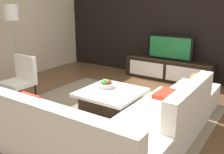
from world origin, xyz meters
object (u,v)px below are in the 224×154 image
object	(u,v)px
fruit_bowl	(106,84)
decorative_ball	(196,80)
television	(170,47)
sectional_couch	(109,128)
coffee_table	(111,101)
ottoman	(195,96)
accent_chair_near	(21,76)
floor_lamp	(12,18)
media_console	(168,70)

from	to	relation	value
fruit_bowl	decorative_ball	bearing A→B (deg)	34.57
television	sectional_couch	size ratio (longest dim) A/B	0.46
sectional_couch	coffee_table	distance (m)	1.15
ottoman	decorative_ball	bearing A→B (deg)	0.00
ottoman	decorative_ball	world-z (taller)	decorative_ball
television	sectional_couch	world-z (taller)	television
accent_chair_near	ottoman	size ratio (longest dim) A/B	1.24
coffee_table	decorative_ball	size ratio (longest dim) A/B	4.25
ottoman	fruit_bowl	world-z (taller)	fruit_bowl
sectional_couch	floor_lamp	xyz separation A→B (m)	(-3.06, 0.92, 1.20)
media_console	floor_lamp	xyz separation A→B (m)	(-2.54, -2.34, 1.24)
accent_chair_near	fruit_bowl	distance (m)	1.62
coffee_table	ottoman	xyz separation A→B (m)	(1.13, 1.00, -0.00)
fruit_bowl	accent_chair_near	bearing A→B (deg)	-156.93
television	decorative_ball	size ratio (longest dim) A/B	4.67
sectional_couch	ottoman	size ratio (longest dim) A/B	3.41
decorative_ball	sectional_couch	bearing A→B (deg)	-104.61
sectional_couch	fruit_bowl	size ratio (longest dim) A/B	8.53
coffee_table	accent_chair_near	size ratio (longest dim) A/B	1.15
floor_lamp	decorative_ball	xyz separation A→B (m)	(3.57, 1.04, -0.97)
television	accent_chair_near	world-z (taller)	television
coffee_table	decorative_ball	distance (m)	1.54
television	decorative_ball	distance (m)	1.68
sectional_couch	ottoman	world-z (taller)	sectional_couch
media_console	floor_lamp	distance (m)	3.67
accent_chair_near	ottoman	xyz separation A→B (m)	(2.79, 1.53, -0.29)
fruit_bowl	television	bearing A→B (deg)	82.77
media_console	sectional_couch	bearing A→B (deg)	-81.00
coffee_table	floor_lamp	size ratio (longest dim) A/B	0.56
media_console	coffee_table	world-z (taller)	media_console
decorative_ball	coffee_table	bearing A→B (deg)	-138.38
ottoman	fruit_bowl	distance (m)	1.60
television	accent_chair_near	size ratio (longest dim) A/B	1.26
media_console	floor_lamp	size ratio (longest dim) A/B	1.18
decorative_ball	accent_chair_near	bearing A→B (deg)	-151.23
media_console	television	bearing A→B (deg)	90.00
television	ottoman	distance (m)	1.75
sectional_couch	decorative_ball	size ratio (longest dim) A/B	10.18
television	decorative_ball	bearing A→B (deg)	-51.55
accent_chair_near	decorative_ball	world-z (taller)	accent_chair_near
coffee_table	decorative_ball	world-z (taller)	decorative_ball
ottoman	sectional_couch	bearing A→B (deg)	-104.61
coffee_table	accent_chair_near	bearing A→B (deg)	-162.31
media_console	coffee_table	distance (m)	2.30
television	coffee_table	xyz separation A→B (m)	(-0.10, -2.30, -0.59)
coffee_table	floor_lamp	world-z (taller)	floor_lamp
floor_lamp	fruit_bowl	size ratio (longest dim) A/B	6.33
television	decorative_ball	world-z (taller)	television
floor_lamp	ottoman	xyz separation A→B (m)	(3.57, 1.04, -1.29)
fruit_bowl	decorative_ball	world-z (taller)	decorative_ball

